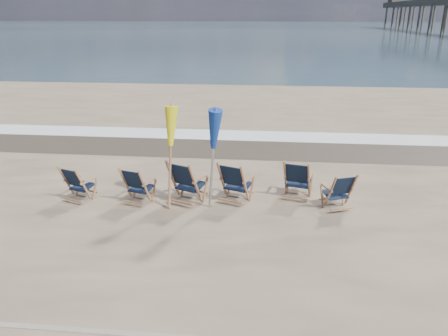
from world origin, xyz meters
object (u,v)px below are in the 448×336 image
at_px(beach_chair_2, 195,185).
at_px(beach_chair_1, 145,188).
at_px(beach_chair_3, 244,185).
at_px(umbrella_blue, 212,132).
at_px(umbrella_yellow, 169,132).
at_px(beach_chair_5, 351,191).
at_px(beach_chair_0, 83,186).
at_px(beach_chair_4, 309,181).

bearing_deg(beach_chair_2, beach_chair_1, 26.97).
relative_size(beach_chair_3, umbrella_blue, 0.44).
bearing_deg(umbrella_blue, umbrella_yellow, 173.05).
xyz_separation_m(beach_chair_3, beach_chair_5, (2.36, 0.03, -0.06)).
bearing_deg(beach_chair_0, beach_chair_4, -152.29).
bearing_deg(beach_chair_3, beach_chair_2, 31.47).
bearing_deg(beach_chair_4, beach_chair_5, 172.04).
relative_size(beach_chair_5, umbrella_blue, 0.39).
distance_m(beach_chair_1, beach_chair_5, 4.61).
height_order(beach_chair_4, umbrella_blue, umbrella_blue).
distance_m(beach_chair_2, umbrella_yellow, 1.31).
height_order(beach_chair_2, beach_chair_5, beach_chair_2).
height_order(beach_chair_2, umbrella_yellow, umbrella_yellow).
distance_m(beach_chair_3, beach_chair_4, 1.52).
bearing_deg(umbrella_blue, beach_chair_1, 177.38).
relative_size(beach_chair_2, umbrella_yellow, 0.48).
bearing_deg(umbrella_yellow, beach_chair_3, 7.56).
bearing_deg(beach_chair_0, umbrella_yellow, -158.29).
distance_m(beach_chair_0, beach_chair_2, 2.58).
height_order(beach_chair_3, beach_chair_5, beach_chair_3).
height_order(beach_chair_1, umbrella_yellow, umbrella_yellow).
xyz_separation_m(beach_chair_5, umbrella_yellow, (-4.00, -0.25, 1.29)).
height_order(beach_chair_0, beach_chair_5, beach_chair_5).
xyz_separation_m(beach_chair_4, umbrella_blue, (-2.15, -0.74, 1.31)).
height_order(beach_chair_3, umbrella_yellow, umbrella_yellow).
distance_m(beach_chair_0, beach_chair_5, 6.04).
bearing_deg(beach_chair_4, umbrella_yellow, 26.06).
bearing_deg(beach_chair_0, beach_chair_3, -155.60).
bearing_deg(beach_chair_3, beach_chair_5, -157.46).
height_order(beach_chair_0, beach_chair_3, beach_chair_3).
bearing_deg(beach_chair_1, beach_chair_0, 18.48).
bearing_deg(beach_chair_2, beach_chair_4, -143.58).
height_order(beach_chair_0, beach_chair_1, beach_chair_1).
xyz_separation_m(beach_chair_0, umbrella_yellow, (2.04, 0.06, 1.29)).
bearing_deg(beach_chair_5, beach_chair_2, -17.22).
bearing_deg(beach_chair_1, umbrella_blue, -164.57).
bearing_deg(beach_chair_4, beach_chair_1, 24.91).
bearing_deg(beach_chair_1, umbrella_yellow, -157.73).
bearing_deg(beach_chair_3, umbrella_blue, 47.57).
height_order(beach_chair_2, beach_chair_4, beach_chair_2).
relative_size(beach_chair_5, umbrella_yellow, 0.40).
distance_m(beach_chair_2, umbrella_blue, 1.33).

